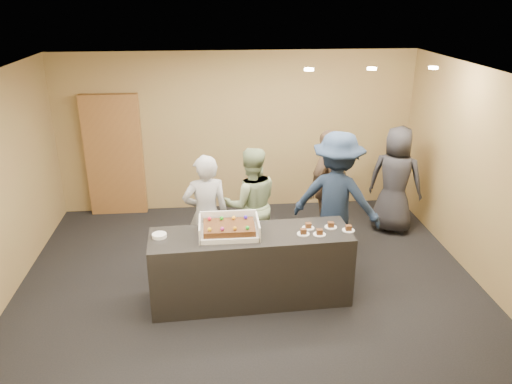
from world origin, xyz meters
The scene contains 17 objects.
room centered at (0.00, 0.00, 1.35)m, with size 6.04×6.00×2.70m.
serving_counter centered at (-0.01, -0.44, 0.45)m, with size 2.40×0.70×0.90m, color black.
storage_cabinet centered at (-2.06, 2.41, 1.03)m, with size 0.93×0.15×2.05m, color brown.
cake_box centered at (-0.27, -0.41, 0.95)m, with size 0.70×0.48×0.21m.
sheet_cake centered at (-0.27, -0.44, 1.00)m, with size 0.60×0.41×0.12m.
plate_stack centered at (-1.08, -0.42, 0.92)m, with size 0.17×0.17×0.04m, color white.
slice_a centered at (0.61, -0.50, 0.92)m, with size 0.15×0.15×0.07m.
slice_b centered at (0.70, -0.35, 0.92)m, with size 0.15×0.15×0.07m.
slice_c centered at (0.80, -0.53, 0.92)m, with size 0.15×0.15×0.07m.
slice_d centered at (0.98, -0.35, 0.92)m, with size 0.15×0.15×0.07m.
slice_e centered at (1.17, -0.46, 0.92)m, with size 0.15×0.15×0.07m.
person_server_grey centered at (-0.54, 0.29, 0.83)m, with size 0.61×0.40×1.67m, color #9C9DA1.
person_sage_man centered at (0.08, 0.63, 0.82)m, with size 0.80×0.62×1.64m, color gray.
person_navy_man centered at (1.23, 0.41, 0.94)m, with size 1.22×0.70×1.88m, color #19253C.
person_brown_extra centered at (1.29, 1.18, 0.86)m, with size 1.00×0.42×1.71m, color brown.
person_dark_suit centered at (2.39, 1.31, 0.85)m, with size 0.83×0.54×1.70m, color #28282E.
ceiling_spotlights centered at (1.60, 0.50, 2.67)m, with size 1.72×0.12×0.03m.
Camera 1 is at (-0.44, -5.71, 3.57)m, focal length 35.00 mm.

